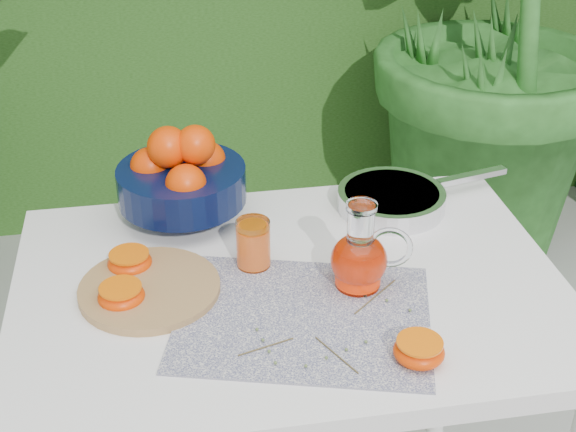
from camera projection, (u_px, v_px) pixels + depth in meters
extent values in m
imported|color=#24541C|center=(473.00, 13.00, 2.51)|extent=(2.43, 2.43, 1.74)
cube|color=white|center=(290.00, 292.00, 1.47)|extent=(1.00, 0.70, 0.04)
cylinder|color=white|center=(75.00, 368.00, 1.85)|extent=(0.04, 0.04, 0.71)
cylinder|color=white|center=(448.00, 326.00, 1.98)|extent=(0.04, 0.04, 0.71)
cube|color=#0B0F40|center=(303.00, 317.00, 1.37)|extent=(0.50, 0.44, 0.00)
cylinder|color=#A27D49|center=(150.00, 289.00, 1.43)|extent=(0.25, 0.25, 0.02)
cylinder|color=black|center=(184.00, 208.00, 1.65)|extent=(0.10, 0.10, 0.04)
cylinder|color=black|center=(182.00, 184.00, 1.62)|extent=(0.28, 0.28, 0.07)
sphere|color=#E64D02|center=(150.00, 167.00, 1.62)|extent=(0.09, 0.09, 0.08)
sphere|color=#E64D02|center=(206.00, 160.00, 1.64)|extent=(0.09, 0.09, 0.08)
sphere|color=#E64D02|center=(186.00, 185.00, 1.55)|extent=(0.09, 0.09, 0.08)
sphere|color=#E64D02|center=(176.00, 156.00, 1.66)|extent=(0.09, 0.09, 0.08)
sphere|color=#E64D02|center=(168.00, 147.00, 1.58)|extent=(0.09, 0.09, 0.08)
sphere|color=#E64D02|center=(195.00, 145.00, 1.57)|extent=(0.09, 0.09, 0.08)
cylinder|color=white|center=(358.00, 283.00, 1.44)|extent=(0.10, 0.10, 0.01)
ellipsoid|color=white|center=(359.00, 260.00, 1.42)|extent=(0.13, 0.13, 0.10)
cylinder|color=white|center=(361.00, 224.00, 1.38)|extent=(0.06, 0.06, 0.07)
cylinder|color=white|center=(362.00, 206.00, 1.36)|extent=(0.07, 0.07, 0.01)
torus|color=white|center=(390.00, 248.00, 1.40)|extent=(0.08, 0.03, 0.08)
cylinder|color=red|center=(359.00, 265.00, 1.42)|extent=(0.10, 0.10, 0.07)
cylinder|color=white|center=(253.00, 243.00, 1.48)|extent=(0.08, 0.08, 0.09)
cylinder|color=orange|center=(253.00, 247.00, 1.48)|extent=(0.07, 0.07, 0.07)
cylinder|color=orange|center=(253.00, 229.00, 1.46)|extent=(0.06, 0.06, 0.00)
cylinder|color=silver|center=(391.00, 200.00, 1.68)|extent=(0.27, 0.27, 0.04)
cylinder|color=white|center=(392.00, 193.00, 1.67)|extent=(0.24, 0.24, 0.01)
cube|color=silver|center=(472.00, 176.00, 1.74)|extent=(0.17, 0.06, 0.01)
ellipsoid|color=#E64D02|center=(121.00, 296.00, 1.39)|extent=(0.10, 0.10, 0.04)
cylinder|color=orange|center=(120.00, 288.00, 1.38)|extent=(0.09, 0.09, 0.00)
ellipsoid|color=#E64D02|center=(130.00, 263.00, 1.48)|extent=(0.10, 0.10, 0.04)
cylinder|color=orange|center=(129.00, 254.00, 1.47)|extent=(0.09, 0.09, 0.00)
ellipsoid|color=#E64D02|center=(419.00, 351.00, 1.26)|extent=(0.10, 0.10, 0.04)
cylinder|color=orange|center=(420.00, 342.00, 1.26)|extent=(0.09, 0.09, 0.00)
cylinder|color=#4E4123|center=(336.00, 355.00, 1.28)|extent=(0.05, 0.10, 0.00)
sphere|color=#526736|center=(306.00, 366.00, 1.25)|extent=(0.01, 0.01, 0.01)
sphere|color=#526736|center=(326.00, 358.00, 1.27)|extent=(0.01, 0.01, 0.01)
sphere|color=#526736|center=(346.00, 350.00, 1.28)|extent=(0.01, 0.01, 0.01)
sphere|color=#526736|center=(366.00, 342.00, 1.30)|extent=(0.01, 0.01, 0.01)
cylinder|color=#4E4123|center=(375.00, 297.00, 1.41)|extent=(0.10, 0.09, 0.00)
sphere|color=#526736|center=(343.00, 281.00, 1.45)|extent=(0.01, 0.01, 0.01)
sphere|color=#526736|center=(364.00, 291.00, 1.42)|extent=(0.01, 0.01, 0.01)
sphere|color=#526736|center=(387.00, 300.00, 1.40)|extent=(0.01, 0.01, 0.01)
sphere|color=#526736|center=(410.00, 310.00, 1.37)|extent=(0.01, 0.01, 0.01)
cylinder|color=#4E4123|center=(266.00, 347.00, 1.29)|extent=(0.09, 0.03, 0.00)
sphere|color=#526736|center=(275.00, 363.00, 1.26)|extent=(0.01, 0.01, 0.01)
sphere|color=#526736|center=(269.00, 351.00, 1.28)|extent=(0.01, 0.01, 0.01)
sphere|color=#526736|center=(263.00, 340.00, 1.31)|extent=(0.01, 0.01, 0.01)
sphere|color=#526736|center=(257.00, 329.00, 1.33)|extent=(0.01, 0.01, 0.01)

